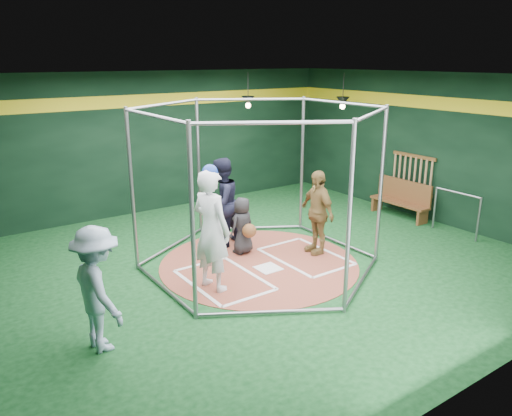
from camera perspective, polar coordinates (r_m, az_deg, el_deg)
room_shell at (r=9.11m, az=0.33°, el=3.80°), size 10.10×9.10×3.53m
clay_disc at (r=9.65m, az=0.34°, el=-6.37°), size 3.80×3.80×0.01m
home_plate at (r=9.42m, az=1.41°, el=-6.89°), size 0.43×0.43×0.01m
batter_box_left at (r=8.98m, az=-3.73°, el=-8.18°), size 1.17×1.77×0.01m
batter_box_right at (r=10.01m, az=5.64°, el=-5.51°), size 1.17×1.77×0.01m
batting_cage at (r=9.17m, az=0.36°, el=2.25°), size 4.05×4.67×3.00m
bat_rack at (r=12.93m, az=17.43°, el=3.73°), size 0.07×1.25×0.98m
pendant_lamp_near at (r=13.13m, az=-0.91°, el=12.17°), size 0.34×0.34×0.90m
pendant_lamp_far at (r=13.03m, az=9.88°, el=11.89°), size 0.34×0.34×0.90m
batter_figure at (r=8.32m, az=-5.11°, el=-2.39°), size 0.68×0.86×2.16m
visitor_leopard at (r=9.99m, az=7.00°, el=-0.46°), size 0.53×1.04×1.70m
catcher_figure at (r=9.96m, az=-1.51°, el=-2.06°), size 0.63×0.63×1.16m
umpire at (r=10.30m, az=-3.99°, el=0.63°), size 1.10×1.00×1.86m
bystander_blue at (r=7.00m, az=-17.61°, el=-8.83°), size 0.74×1.17×1.74m
dugout_bench at (r=12.84m, az=16.29°, el=1.08°), size 0.37×1.59×0.92m
steel_railing at (r=11.87m, az=21.96°, el=0.20°), size 0.05×1.15×0.99m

